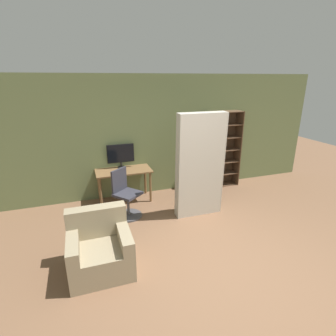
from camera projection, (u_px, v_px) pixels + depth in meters
The scene contains 8 objects.
ground_plane at pixel (227, 272), 3.71m from camera, with size 16.00×16.00×0.00m, color brown.
wall_back at pixel (161, 136), 6.03m from camera, with size 8.00×0.06×2.70m.
desk at pixel (124, 175), 5.69m from camera, with size 1.18×0.58×0.72m.
monitor at pixel (121, 154), 5.72m from camera, with size 0.59×0.16×0.53m.
office_chair at pixel (126, 197), 5.12m from camera, with size 0.62×0.62×0.96m.
bookshelf at pixel (220, 149), 6.46m from camera, with size 0.78×0.35×1.87m.
mattress_near at pixel (200, 166), 4.99m from camera, with size 0.93×0.27×2.03m.
armchair at pixel (100, 248), 3.71m from camera, with size 0.85×0.80×0.85m.
Camera 1 is at (-1.77, -2.60, 2.61)m, focal length 28.00 mm.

